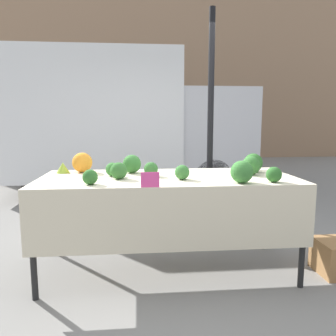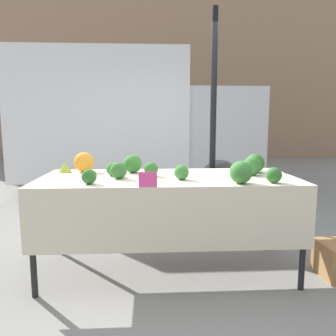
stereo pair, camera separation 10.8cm
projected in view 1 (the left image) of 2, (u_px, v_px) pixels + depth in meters
ground_plane at (168, 270)px, 3.17m from camera, size 40.00×40.00×0.00m
building_facade at (145, 75)px, 12.29m from camera, size 16.00×0.60×6.29m
tent_pole at (210, 129)px, 3.77m from camera, size 0.07×0.07×2.67m
parked_truck at (125, 121)px, 6.66m from camera, size 4.62×2.17×2.70m
market_table at (169, 189)px, 2.98m from camera, size 2.35×0.98×0.92m
orange_cauliflower at (82, 162)px, 3.27m from camera, size 0.20×0.20×0.20m
romanesco_head at (63, 168)px, 3.24m from camera, size 0.13×0.13×0.10m
broccoli_head_0 at (251, 166)px, 3.12m from camera, size 0.18×0.18×0.18m
broccoli_head_1 at (242, 172)px, 2.71m from camera, size 0.19×0.19×0.19m
broccoli_head_2 at (274, 174)px, 2.75m from camera, size 0.13×0.13×0.13m
broccoli_head_3 at (253, 163)px, 3.30m from camera, size 0.19×0.19×0.19m
broccoli_head_4 at (132, 164)px, 3.23m from camera, size 0.18×0.18×0.18m
broccoli_head_5 at (90, 177)px, 2.64m from camera, size 0.12×0.12×0.12m
broccoli_head_6 at (182, 172)px, 2.87m from camera, size 0.13×0.13×0.13m
broccoli_head_7 at (119, 171)px, 2.89m from camera, size 0.15×0.15×0.15m
broccoli_head_8 at (151, 169)px, 3.05m from camera, size 0.13×0.13×0.13m
broccoli_head_9 at (112, 169)px, 3.05m from camera, size 0.13×0.13×0.13m
price_sign at (150, 180)px, 2.54m from camera, size 0.14×0.01×0.12m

